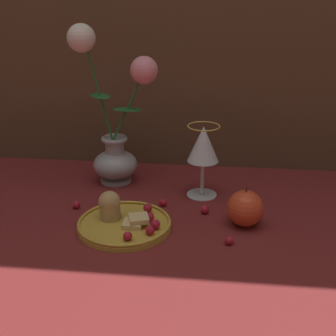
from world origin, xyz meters
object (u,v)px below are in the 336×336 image
(vase, at_px, (114,128))
(plate_with_pastries, at_px, (123,220))
(apple_beside_vase, at_px, (245,208))
(wine_glass, at_px, (203,147))

(vase, distance_m, plate_with_pastries, 0.26)
(plate_with_pastries, bearing_deg, apple_beside_vase, 8.59)
(wine_glass, xyz_separation_m, apple_beside_vase, (0.09, -0.13, -0.08))
(vase, distance_m, wine_glass, 0.22)
(apple_beside_vase, bearing_deg, vase, 148.90)
(plate_with_pastries, height_order, apple_beside_vase, apple_beside_vase)
(wine_glass, relative_size, apple_beside_vase, 1.94)
(plate_with_pastries, distance_m, apple_beside_vase, 0.25)
(vase, bearing_deg, wine_glass, -13.42)
(vase, xyz_separation_m, apple_beside_vase, (0.30, -0.18, -0.10))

